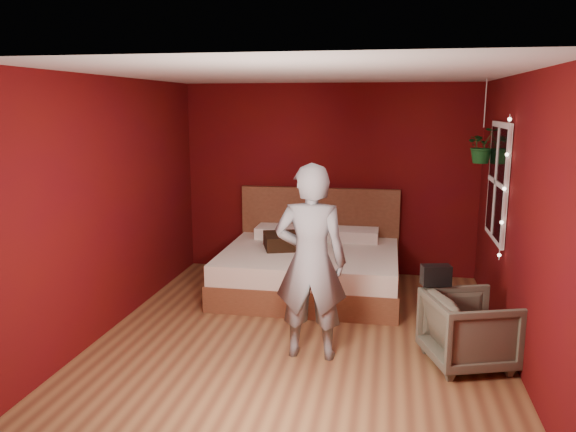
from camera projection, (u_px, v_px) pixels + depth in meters
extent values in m
plane|color=olive|center=(303.00, 333.00, 5.79)|extent=(4.50, 4.50, 0.00)
cube|color=#560C09|center=(329.00, 180.00, 7.71)|extent=(4.00, 0.02, 2.60)
cube|color=#560C09|center=(245.00, 277.00, 3.36)|extent=(4.00, 0.02, 2.60)
cube|color=#560C09|center=(115.00, 203.00, 5.89)|extent=(0.02, 4.50, 2.60)
cube|color=#560C09|center=(518.00, 216.00, 5.18)|extent=(0.02, 4.50, 2.60)
cube|color=silver|center=(304.00, 73.00, 5.28)|extent=(4.00, 4.50, 0.02)
cube|color=white|center=(498.00, 182.00, 6.01)|extent=(0.04, 0.97, 1.27)
cube|color=black|center=(496.00, 182.00, 6.02)|extent=(0.02, 0.85, 1.15)
cube|color=white|center=(496.00, 182.00, 6.02)|extent=(0.03, 0.05, 1.15)
cube|color=white|center=(496.00, 182.00, 6.02)|extent=(0.03, 0.85, 0.05)
cylinder|color=silver|center=(504.00, 189.00, 5.51)|extent=(0.01, 0.01, 1.45)
sphere|color=#FFF2CC|center=(499.00, 255.00, 5.64)|extent=(0.04, 0.04, 0.04)
sphere|color=#FFF2CC|center=(502.00, 222.00, 5.58)|extent=(0.04, 0.04, 0.04)
sphere|color=#FFF2CC|center=(504.00, 189.00, 5.51)|extent=(0.04, 0.04, 0.04)
sphere|color=#FFF2CC|center=(507.00, 154.00, 5.45)|extent=(0.04, 0.04, 0.04)
sphere|color=#FFF2CC|center=(510.00, 119.00, 5.38)|extent=(0.04, 0.04, 0.04)
cube|color=brown|center=(310.00, 281.00, 7.01)|extent=(2.17, 1.85, 0.30)
cube|color=white|center=(310.00, 260.00, 6.96)|extent=(2.13, 1.81, 0.24)
cube|color=brown|center=(319.00, 231.00, 7.77)|extent=(2.17, 0.09, 1.20)
cube|color=white|center=(281.00, 232.00, 7.60)|extent=(0.65, 0.41, 0.15)
cube|color=white|center=(353.00, 235.00, 7.43)|extent=(0.65, 0.41, 0.15)
imported|color=slate|center=(311.00, 262.00, 5.10)|extent=(0.67, 0.45, 1.81)
imported|color=#5C5949|center=(469.00, 330.00, 5.03)|extent=(0.91, 0.89, 0.66)
cube|color=black|center=(436.00, 275.00, 5.23)|extent=(0.29, 0.19, 0.19)
cube|color=black|center=(285.00, 241.00, 7.04)|extent=(0.63, 0.63, 0.18)
cylinder|color=silver|center=(485.00, 103.00, 6.35)|extent=(0.01, 0.01, 0.54)
imported|color=#1A5C1E|center=(483.00, 145.00, 6.45)|extent=(0.45, 0.42, 0.41)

